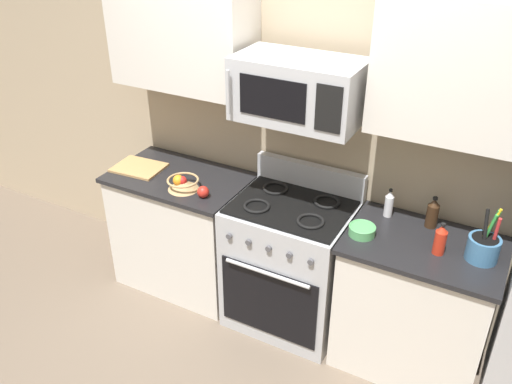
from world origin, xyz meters
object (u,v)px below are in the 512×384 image
(fruit_basket, at_px, (183,183))
(prep_bowl, at_px, (362,230))
(cutting_board, at_px, (139,168))
(bottle_vinegar, at_px, (389,204))
(microwave, at_px, (299,90))
(bottle_soy, at_px, (433,213))
(apple_loose, at_px, (203,192))
(utensil_crock, at_px, (483,247))
(range_oven, at_px, (290,262))
(bottle_hot_sauce, at_px, (440,240))

(fruit_basket, relative_size, prep_bowl, 1.36)
(cutting_board, bearing_deg, prep_bowl, -1.45)
(cutting_board, distance_m, bottle_vinegar, 1.76)
(cutting_board, bearing_deg, microwave, 3.40)
(microwave, relative_size, bottle_soy, 3.64)
(fruit_basket, height_order, bottle_soy, bottle_soy)
(microwave, height_order, bottle_vinegar, microwave)
(microwave, relative_size, apple_loose, 9.25)
(microwave, distance_m, cutting_board, 1.41)
(utensil_crock, bearing_deg, bottle_soy, 148.30)
(microwave, xyz_separation_m, utensil_crock, (1.13, -0.03, -0.68))
(bottle_soy, bearing_deg, range_oven, -166.68)
(prep_bowl, bearing_deg, range_oven, 169.95)
(range_oven, relative_size, utensil_crock, 3.42)
(apple_loose, height_order, prep_bowl, apple_loose)
(utensil_crock, bearing_deg, cutting_board, -178.94)
(range_oven, relative_size, fruit_basket, 5.10)
(microwave, xyz_separation_m, fruit_basket, (-0.74, -0.16, -0.72))
(bottle_vinegar, xyz_separation_m, prep_bowl, (-0.07, -0.27, -0.05))
(fruit_basket, xyz_separation_m, bottle_hot_sauce, (1.65, 0.08, 0.04))
(bottle_soy, height_order, bottle_vinegar, bottle_soy)
(apple_loose, distance_m, cutting_board, 0.64)
(microwave, xyz_separation_m, apple_loose, (-0.56, -0.19, -0.72))
(cutting_board, bearing_deg, range_oven, 2.11)
(cutting_board, distance_m, prep_bowl, 1.67)
(range_oven, relative_size, prep_bowl, 6.94)
(apple_loose, distance_m, prep_bowl, 1.05)
(prep_bowl, bearing_deg, fruit_basket, -177.67)
(microwave, distance_m, prep_bowl, 0.89)
(utensil_crock, xyz_separation_m, bottle_vinegar, (-0.57, 0.19, 0.01))
(microwave, relative_size, prep_bowl, 4.61)
(bottle_vinegar, bearing_deg, fruit_basket, -165.99)
(microwave, bearing_deg, bottle_vinegar, 16.08)
(microwave, distance_m, fruit_basket, 1.04)
(range_oven, xyz_separation_m, prep_bowl, (0.49, -0.09, 0.47))
(range_oven, bearing_deg, cutting_board, -177.89)
(prep_bowl, bearing_deg, apple_loose, -175.82)
(range_oven, bearing_deg, bottle_soy, 13.32)
(fruit_basket, height_order, bottle_vinegar, bottle_vinegar)
(cutting_board, bearing_deg, apple_loose, -10.74)
(bottle_soy, height_order, prep_bowl, bottle_soy)
(apple_loose, bearing_deg, bottle_hot_sauce, 4.06)
(microwave, distance_m, apple_loose, 0.93)
(fruit_basket, relative_size, bottle_vinegar, 1.15)
(bottle_vinegar, bearing_deg, apple_loose, -162.60)
(apple_loose, relative_size, bottle_vinegar, 0.42)
(bottle_soy, xyz_separation_m, prep_bowl, (-0.33, -0.28, -0.06))
(microwave, height_order, fruit_basket, microwave)
(microwave, distance_m, bottle_vinegar, 0.89)
(range_oven, distance_m, utensil_crock, 1.24)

